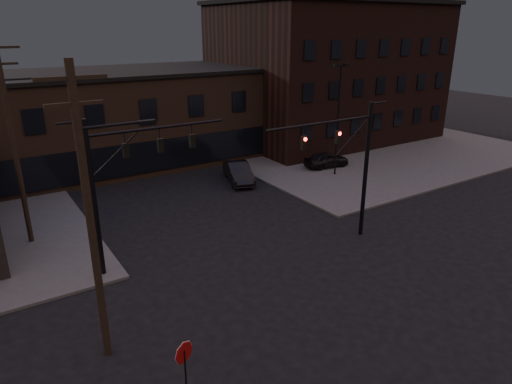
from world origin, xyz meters
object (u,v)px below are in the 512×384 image
traffic_signal_far (119,177)px  parked_car_lot_a (326,159)px  stop_sign (185,359)px  parked_car_lot_b (330,136)px  traffic_signal_near (352,159)px  car_crossing (239,172)px

traffic_signal_far → parked_car_lot_a: 22.37m
stop_sign → parked_car_lot_a: bearing=39.5°
stop_sign → parked_car_lot_b: (28.14, 24.74, -0.98)m
traffic_signal_near → car_crossing: bearing=90.0°
traffic_signal_far → parked_car_lot_b: traffic_signal_far is taller
traffic_signal_near → stop_sign: (-13.36, -6.49, -3.09)m
traffic_signal_far → stop_sign: traffic_signal_far is taller
traffic_signal_far → parked_car_lot_b: size_ratio=1.62×
traffic_signal_near → parked_car_lot_b: size_ratio=1.62×
parked_car_lot_a → traffic_signal_far: bearing=118.2°
traffic_signal_near → car_crossing: (0.00, 12.54, -4.14)m
car_crossing → parked_car_lot_b: bearing=38.8°
traffic_signal_near → parked_car_lot_b: bearing=51.0°
traffic_signal_far → parked_car_lot_a: size_ratio=1.98×
traffic_signal_far → stop_sign: (-1.28, -9.99, -3.17)m
stop_sign → traffic_signal_near: bearing=25.9°
traffic_signal_near → parked_car_lot_a: bearing=53.8°
stop_sign → car_crossing: (13.36, 19.03, -1.05)m
traffic_signal_near → car_crossing: 13.21m
traffic_signal_near → car_crossing: size_ratio=1.67×
parked_car_lot_b → stop_sign: bearing=152.0°
traffic_signal_near → parked_car_lot_a: 14.79m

